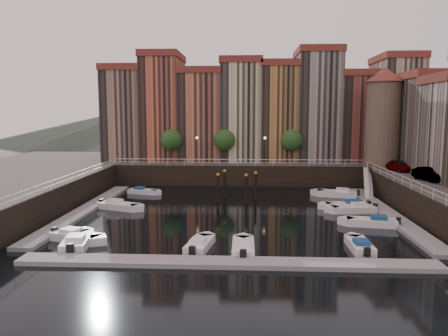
# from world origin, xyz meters

# --- Properties ---
(ground) EXTENTS (200.00, 200.00, 0.00)m
(ground) POSITION_xyz_m (0.00, 0.00, 0.00)
(ground) COLOR black
(ground) RESTS_ON ground
(quay_far) EXTENTS (80.00, 20.00, 3.00)m
(quay_far) POSITION_xyz_m (0.00, 26.00, 1.50)
(quay_far) COLOR black
(quay_far) RESTS_ON ground
(dock_left) EXTENTS (2.00, 28.00, 0.35)m
(dock_left) POSITION_xyz_m (-16.20, -1.00, 0.17)
(dock_left) COLOR gray
(dock_left) RESTS_ON ground
(dock_right) EXTENTS (2.00, 28.00, 0.35)m
(dock_right) POSITION_xyz_m (16.20, -1.00, 0.17)
(dock_right) COLOR gray
(dock_right) RESTS_ON ground
(dock_near) EXTENTS (30.00, 2.00, 0.35)m
(dock_near) POSITION_xyz_m (0.00, -17.00, 0.17)
(dock_near) COLOR gray
(dock_near) RESTS_ON ground
(mountains) EXTENTS (145.00, 100.00, 18.00)m
(mountains) POSITION_xyz_m (1.72, 110.00, 7.92)
(mountains) COLOR #2D382D
(mountains) RESTS_ON ground
(far_terrace) EXTENTS (48.70, 10.30, 17.50)m
(far_terrace) POSITION_xyz_m (3.31, 23.50, 10.95)
(far_terrace) COLOR #93725D
(far_terrace) RESTS_ON quay_far
(corner_tower) EXTENTS (5.20, 5.20, 13.80)m
(corner_tower) POSITION_xyz_m (20.00, 14.50, 10.19)
(corner_tower) COLOR #6B5B4C
(corner_tower) RESTS_ON quay_right
(promenade_trees) EXTENTS (21.20, 3.20, 5.20)m
(promenade_trees) POSITION_xyz_m (-1.33, 18.20, 6.58)
(promenade_trees) COLOR black
(promenade_trees) RESTS_ON quay_far
(street_lamps) EXTENTS (10.36, 0.36, 4.18)m
(street_lamps) POSITION_xyz_m (-1.00, 17.20, 5.90)
(street_lamps) COLOR black
(street_lamps) RESTS_ON quay_far
(railings) EXTENTS (36.08, 34.04, 0.52)m
(railings) POSITION_xyz_m (0.00, 4.88, 3.79)
(railings) COLOR white
(railings) RESTS_ON ground
(gangway) EXTENTS (2.78, 8.32, 3.73)m
(gangway) POSITION_xyz_m (17.10, 10.00, 1.92)
(gangway) COLOR white
(gangway) RESTS_ON ground
(mooring_pilings) EXTENTS (4.92, 3.88, 3.78)m
(mooring_pilings) POSITION_xyz_m (0.06, 6.00, 1.65)
(mooring_pilings) COLOR black
(mooring_pilings) RESTS_ON ground
(boat_left_0) EXTENTS (4.96, 3.29, 1.12)m
(boat_left_0) POSITION_xyz_m (-13.02, -11.84, 0.38)
(boat_left_0) COLOR white
(boat_left_0) RESTS_ON ground
(boat_left_2) EXTENTS (4.26, 1.99, 0.96)m
(boat_left_2) POSITION_xyz_m (-12.75, 0.44, 0.32)
(boat_left_2) COLOR white
(boat_left_2) RESTS_ON ground
(boat_left_3) EXTENTS (5.09, 3.41, 1.15)m
(boat_left_3) POSITION_xyz_m (-12.93, 0.28, 0.39)
(boat_left_3) COLOR white
(boat_left_3) RESTS_ON ground
(boat_left_4) EXTENTS (4.26, 2.49, 0.95)m
(boat_left_4) POSITION_xyz_m (-12.47, 9.61, 0.32)
(boat_left_4) COLOR white
(boat_left_4) RESTS_ON ground
(boat_right_1) EXTENTS (4.99, 2.50, 1.12)m
(boat_right_1) POSITION_xyz_m (13.39, -5.62, 0.38)
(boat_right_1) COLOR white
(boat_right_1) RESTS_ON ground
(boat_right_2) EXTENTS (5.01, 2.29, 1.13)m
(boat_right_2) POSITION_xyz_m (13.01, 0.04, 0.38)
(boat_right_2) COLOR white
(boat_right_2) RESTS_ON ground
(boat_right_3) EXTENTS (4.98, 1.90, 1.14)m
(boat_right_3) POSITION_xyz_m (12.66, 1.60, 0.38)
(boat_right_3) COLOR white
(boat_right_3) RESTS_ON ground
(boat_right_4) EXTENTS (5.41, 3.27, 1.21)m
(boat_right_4) POSITION_xyz_m (13.07, 8.83, 0.41)
(boat_right_4) COLOR white
(boat_right_4) RESTS_ON ground
(boat_near_0) EXTENTS (2.70, 5.31, 1.19)m
(boat_near_0) POSITION_xyz_m (-12.26, -13.35, 0.40)
(boat_near_0) COLOR white
(boat_near_0) RESTS_ON ground
(boat_near_1) EXTENTS (2.22, 4.52, 1.02)m
(boat_near_1) POSITION_xyz_m (-2.35, -13.44, 0.34)
(boat_near_1) COLOR white
(boat_near_1) RESTS_ON ground
(boat_near_2) EXTENTS (1.71, 4.66, 1.07)m
(boat_near_2) POSITION_xyz_m (1.13, -14.05, 0.36)
(boat_near_2) COLOR white
(boat_near_2) RESTS_ON ground
(boat_near_3) EXTENTS (1.61, 4.38, 1.01)m
(boat_near_3) POSITION_xyz_m (10.30, -13.02, 0.34)
(boat_near_3) COLOR white
(boat_near_3) RESTS_ON ground
(car_a) EXTENTS (2.80, 4.54, 1.44)m
(car_a) POSITION_xyz_m (21.15, 10.78, 3.72)
(car_a) COLOR gray
(car_a) RESTS_ON quay_right
(car_b) EXTENTS (2.67, 4.92, 1.54)m
(car_b) POSITION_xyz_m (21.85, 2.59, 3.77)
(car_b) COLOR gray
(car_b) RESTS_ON quay_right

